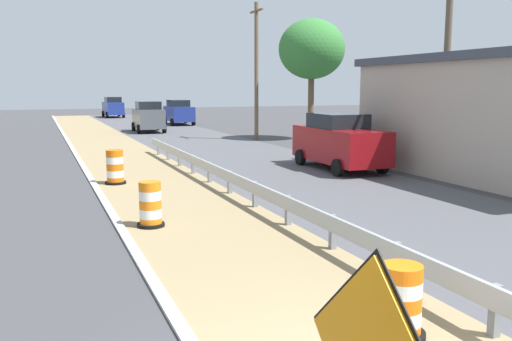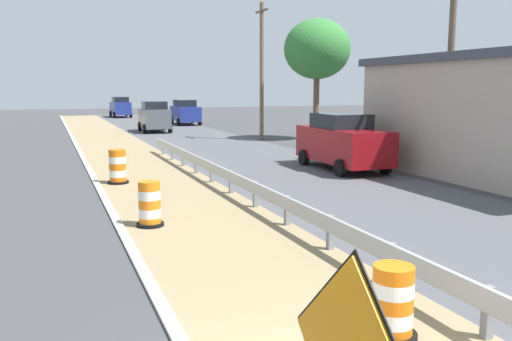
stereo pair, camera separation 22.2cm
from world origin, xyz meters
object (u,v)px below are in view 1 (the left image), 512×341
traffic_barrel_nearest (401,305)px  car_lead_far_lane (113,107)px  car_trailing_near_lane (179,112)px  utility_pole_mid (256,70)px  traffic_barrel_close (150,206)px  car_mid_far_lane (339,141)px  car_lead_near_lane (148,117)px  traffic_barrel_mid (115,168)px  utility_pole_near (446,66)px

traffic_barrel_nearest → car_lead_far_lane: 54.24m
car_trailing_near_lane → car_lead_far_lane: car_lead_far_lane is taller
traffic_barrel_nearest → car_lead_far_lane: bearing=86.4°
utility_pole_mid → traffic_barrel_nearest: bearing=-108.1°
traffic_barrel_close → utility_pole_mid: bearing=61.1°
car_mid_far_lane → car_trailing_near_lane: bearing=-179.5°
car_lead_near_lane → utility_pole_mid: (4.95, -8.51, 3.14)m
car_lead_far_lane → car_trailing_near_lane: bearing=-166.3°
traffic_barrel_nearest → car_lead_near_lane: (3.24, 33.54, 0.66)m
traffic_barrel_close → car_mid_far_lane: size_ratio=0.22×
car_lead_near_lane → utility_pole_mid: size_ratio=0.50×
utility_pole_mid → car_trailing_near_lane: bearing=93.7°
traffic_barrel_mid → car_trailing_near_lane: (9.06, 27.56, 0.54)m
traffic_barrel_close → car_trailing_near_lane: bearing=74.9°
traffic_barrel_close → car_trailing_near_lane: size_ratio=0.24×
car_trailing_near_lane → utility_pole_mid: (1.00, -15.33, 3.18)m
car_lead_far_lane → car_mid_far_lane: 41.37m
traffic_barrel_mid → car_lead_near_lane: 21.36m
car_lead_far_lane → utility_pole_mid: bearing=-172.3°
traffic_barrel_nearest → car_mid_far_lane: size_ratio=0.20×
utility_pole_near → traffic_barrel_nearest: bearing=-132.9°
traffic_barrel_nearest → car_mid_far_lane: bearing=62.3°
car_trailing_near_lane → traffic_barrel_close: bearing=-13.9°
car_mid_far_lane → utility_pole_mid: (1.43, 12.14, 3.15)m
traffic_barrel_mid → utility_pole_near: bearing=-13.4°
traffic_barrel_mid → utility_pole_near: utility_pole_near is taller
car_lead_far_lane → car_mid_far_lane: bearing=-177.0°
traffic_barrel_mid → car_trailing_near_lane: size_ratio=0.26×
car_trailing_near_lane → utility_pole_mid: utility_pole_mid is taller
car_lead_far_lane → car_mid_far_lane: car_lead_far_lane is taller
utility_pole_near → utility_pole_mid: 14.97m
traffic_barrel_nearest → car_mid_far_lane: (6.76, 12.89, 0.66)m
car_lead_near_lane → traffic_barrel_nearest: bearing=176.2°
car_lead_near_lane → car_mid_far_lane: bearing=-168.6°
traffic_barrel_close → traffic_barrel_mid: 6.02m
traffic_barrel_close → utility_pole_mid: (10.07, 18.24, 3.76)m
traffic_barrel_mid → car_lead_far_lane: size_ratio=0.27×
traffic_barrel_mid → utility_pole_mid: utility_pole_mid is taller
traffic_barrel_nearest → car_trailing_near_lane: (7.19, 40.37, 0.63)m
traffic_barrel_nearest → car_lead_far_lane: (3.42, 54.13, 0.66)m
car_lead_far_lane → utility_pole_near: utility_pole_near is taller
traffic_barrel_close → utility_pole_mid: size_ratio=0.13×
traffic_barrel_nearest → car_trailing_near_lane: 41.00m
utility_pole_mid → traffic_barrel_mid: bearing=-129.5°
car_lead_far_lane → utility_pole_near: 44.51m
car_lead_far_lane → utility_pole_mid: (4.77, -29.09, 3.15)m
traffic_barrel_nearest → car_lead_far_lane: size_ratio=0.22×
car_lead_far_lane → car_lead_near_lane: bearing=177.9°
traffic_barrel_close → car_mid_far_lane: car_mid_far_lane is taller
car_lead_far_lane → traffic_barrel_mid: bearing=171.1°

